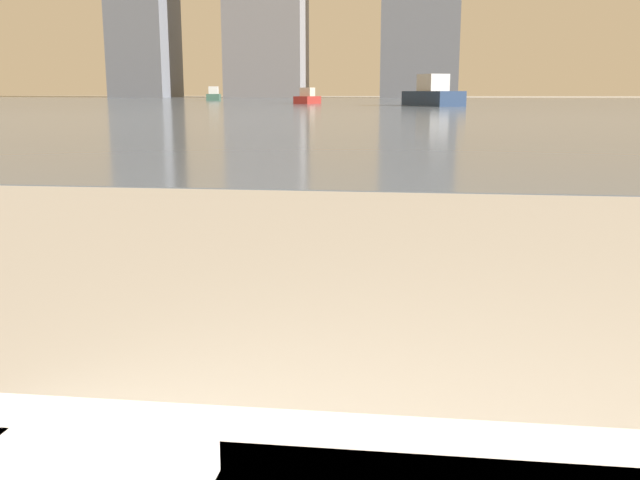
{
  "coord_description": "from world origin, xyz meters",
  "views": [
    {
      "loc": [
        0.27,
        0.04,
        0.97
      ],
      "look_at": [
        -0.02,
        2.28,
        0.5
      ],
      "focal_mm": 40.0,
      "sensor_mm": 36.0,
      "label": 1
    }
  ],
  "objects": [
    {
      "name": "harbor_boat_2",
      "position": [
        -21.4,
        77.01,
        0.54
      ],
      "size": [
        2.19,
        4.2,
        1.5
      ],
      "color": "#335647",
      "rests_on": "harbor_water"
    },
    {
      "name": "towel_stack",
      "position": [
        -0.07,
        0.74,
        0.55
      ],
      "size": [
        0.23,
        0.18,
        0.08
      ],
      "color": "white",
      "rests_on": "bathtub"
    },
    {
      "name": "harbor_water",
      "position": [
        0.0,
        62.0,
        0.01
      ],
      "size": [
        180.0,
        110.0,
        0.01
      ],
      "color": "slate",
      "rests_on": "ground_plane"
    },
    {
      "name": "harbor_boat_1",
      "position": [
        1.51,
        49.84,
        0.75
      ],
      "size": [
        4.24,
        5.89,
        2.11
      ],
      "color": "navy",
      "rests_on": "harbor_water"
    },
    {
      "name": "harbor_boat_3",
      "position": [
        -8.14,
        57.15,
        0.46
      ],
      "size": [
        1.8,
        3.53,
        1.26
      ],
      "color": "maroon",
      "rests_on": "harbor_water"
    }
  ]
}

